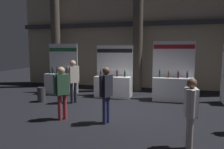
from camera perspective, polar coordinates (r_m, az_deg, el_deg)
The scene contains 10 objects.
ground_plane at distance 7.44m, azimuth 3.19°, elevation -10.24°, with size 29.14×29.14×0.00m, color black.
hall_colonnade at distance 11.76m, azimuth 7.79°, elevation 11.97°, with size 14.57×1.35×6.59m.
exhibitor_booth_0 at distance 10.43m, azimuth -14.14°, elevation -1.88°, with size 1.55×0.72×2.49m.
exhibitor_booth_1 at distance 9.46m, azimuth 0.30°, elevation -2.75°, with size 1.75×0.66×2.41m.
exhibitor_booth_2 at distance 9.15m, azimuth 16.74°, elevation -3.20°, with size 1.78×0.66×2.57m.
trash_bin at distance 9.14m, azimuth -19.27°, elevation -5.32°, with size 0.34×0.34×0.63m.
visitor_0 at distance 6.53m, azimuth -13.98°, elevation -3.86°, with size 0.42×0.42×1.68m.
visitor_1 at distance 6.01m, azimuth -1.65°, elevation -4.48°, with size 0.35×0.49×1.71m.
visitor_3 at distance 8.45m, azimuth -10.86°, elevation -0.92°, with size 0.39×0.47×1.77m.
visitor_6 at distance 4.75m, azimuth 21.28°, elevation -8.87°, with size 0.27×0.51×1.61m.
Camera 1 is at (1.36, -6.97, 2.22)m, focal length 32.45 mm.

